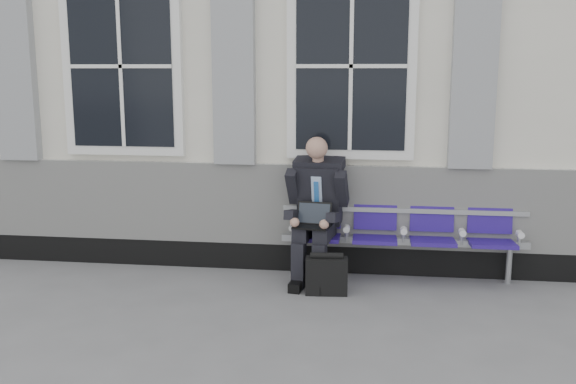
# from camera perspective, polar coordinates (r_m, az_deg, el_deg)

# --- Properties ---
(ground) EXTENTS (70.00, 70.00, 0.00)m
(ground) POSITION_cam_1_polar(r_m,az_deg,el_deg) (5.86, 1.22, -11.36)
(ground) COLOR slate
(ground) RESTS_ON ground
(station_building) EXTENTS (14.40, 4.40, 4.49)m
(station_building) POSITION_cam_1_polar(r_m,az_deg,el_deg) (8.89, 3.70, 10.84)
(station_building) COLOR silver
(station_building) RESTS_ON ground
(bench) EXTENTS (2.60, 0.47, 0.91)m
(bench) POSITION_cam_1_polar(r_m,az_deg,el_deg) (6.93, 10.22, -3.23)
(bench) COLOR #9EA0A3
(bench) RESTS_ON ground
(businessman) EXTENTS (0.67, 0.90, 1.53)m
(businessman) POSITION_cam_1_polar(r_m,az_deg,el_deg) (6.75, 2.55, -1.14)
(businessman) COLOR black
(businessman) RESTS_ON ground
(briefcase) EXTENTS (0.43, 0.21, 0.43)m
(briefcase) POSITION_cam_1_polar(r_m,az_deg,el_deg) (6.47, 3.44, -7.37)
(briefcase) COLOR black
(briefcase) RESTS_ON ground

